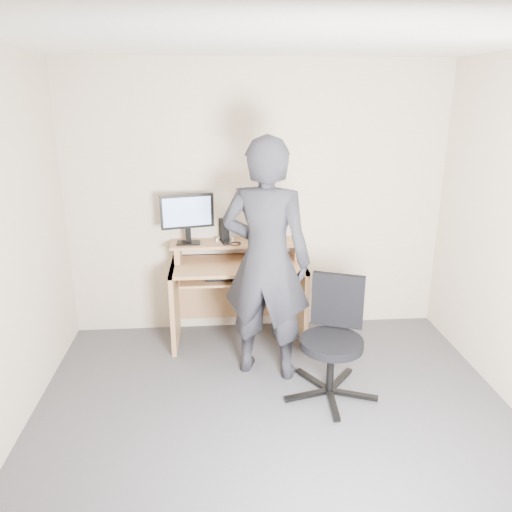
{
  "coord_description": "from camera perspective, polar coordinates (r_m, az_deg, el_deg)",
  "views": [
    {
      "loc": [
        -0.38,
        -2.77,
        2.22
      ],
      "look_at": [
        -0.07,
        1.05,
        0.95
      ],
      "focal_mm": 35.0,
      "sensor_mm": 36.0,
      "label": 1
    }
  ],
  "objects": [
    {
      "name": "travel_mug",
      "position": [
        4.53,
        -0.38,
        2.63
      ],
      "size": [
        0.09,
        0.09,
        0.16
      ],
      "primitive_type": "cylinder",
      "rotation": [
        0.0,
        0.0,
        0.32
      ],
      "color": "silver",
      "rests_on": "desk"
    },
    {
      "name": "smartphone",
      "position": [
        4.54,
        2.51,
        1.65
      ],
      "size": [
        0.11,
        0.15,
        0.01
      ],
      "primitive_type": "cube",
      "rotation": [
        0.0,
        0.0,
        0.33
      ],
      "color": "black",
      "rests_on": "desk"
    },
    {
      "name": "ceiling",
      "position": [
        2.81,
        3.46,
        24.08
      ],
      "size": [
        3.5,
        3.5,
        0.02
      ],
      "primitive_type": "cube",
      "color": "white",
      "rests_on": "back_wall"
    },
    {
      "name": "person",
      "position": [
        3.87,
        1.16,
        -0.58
      ],
      "size": [
        0.82,
        0.67,
        1.93
      ],
      "primitive_type": "imported",
      "rotation": [
        0.0,
        0.0,
        2.81
      ],
      "color": "black",
      "rests_on": "ground"
    },
    {
      "name": "keyboard",
      "position": [
        4.41,
        -2.78,
        -2.31
      ],
      "size": [
        0.46,
        0.18,
        0.03
      ],
      "primitive_type": "cube",
      "rotation": [
        0.0,
        0.0,
        0.01
      ],
      "color": "black",
      "rests_on": "desk"
    },
    {
      "name": "back_wall",
      "position": [
        4.63,
        0.17,
        6.27
      ],
      "size": [
        3.5,
        0.02,
        2.5
      ],
      "primitive_type": "cube",
      "color": "beige",
      "rests_on": "ground"
    },
    {
      "name": "office_chair",
      "position": [
        3.83,
        8.85,
        -8.76
      ],
      "size": [
        0.71,
        0.69,
        0.89
      ],
      "rotation": [
        0.0,
        0.0,
        -0.38
      ],
      "color": "black",
      "rests_on": "ground"
    },
    {
      "name": "ground",
      "position": [
        3.56,
        2.65,
        -20.17
      ],
      "size": [
        3.5,
        3.5,
        0.0
      ],
      "primitive_type": "plane",
      "color": "#4C4C50",
      "rests_on": "ground"
    },
    {
      "name": "headphones",
      "position": [
        4.59,
        -3.57,
        1.82
      ],
      "size": [
        0.17,
        0.16,
        0.06
      ],
      "primitive_type": "torus",
      "rotation": [
        0.26,
        0.0,
        -0.06
      ],
      "color": "silver",
      "rests_on": "desk"
    },
    {
      "name": "external_drive",
      "position": [
        4.56,
        -3.66,
        2.94
      ],
      "size": [
        0.09,
        0.14,
        0.2
      ],
      "primitive_type": "cube",
      "rotation": [
        0.0,
        0.0,
        0.19
      ],
      "color": "black",
      "rests_on": "desk"
    },
    {
      "name": "desk",
      "position": [
        4.61,
        -2.09,
        -2.93
      ],
      "size": [
        1.2,
        0.6,
        0.91
      ],
      "color": "tan",
      "rests_on": "ground"
    },
    {
      "name": "charger",
      "position": [
        4.47,
        -3.48,
        1.51
      ],
      "size": [
        0.05,
        0.05,
        0.03
      ],
      "primitive_type": "cube",
      "rotation": [
        0.0,
        0.0,
        0.3
      ],
      "color": "black",
      "rests_on": "desk"
    },
    {
      "name": "monitor",
      "position": [
        4.47,
        -7.85,
        4.72
      ],
      "size": [
        0.47,
        0.14,
        0.45
      ],
      "rotation": [
        0.0,
        0.0,
        0.24
      ],
      "color": "black",
      "rests_on": "desk"
    },
    {
      "name": "mouse",
      "position": [
        4.39,
        1.54,
        -0.97
      ],
      "size": [
        0.11,
        0.08,
        0.04
      ],
      "primitive_type": "ellipsoid",
      "rotation": [
        0.0,
        0.0,
        -0.22
      ],
      "color": "black",
      "rests_on": "desk"
    }
  ]
}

